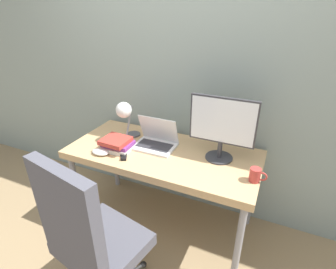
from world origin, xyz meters
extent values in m
plane|color=#937A56|center=(0.00, 0.00, 0.00)|extent=(12.00, 12.00, 0.00)
cube|color=gray|center=(0.00, 0.78, 1.30)|extent=(8.00, 0.05, 2.60)
cube|color=tan|center=(0.00, 0.36, 0.73)|extent=(1.55, 0.72, 0.06)
cylinder|color=gray|center=(-0.72, 0.06, 0.35)|extent=(0.05, 0.05, 0.70)
cylinder|color=gray|center=(0.72, 0.06, 0.35)|extent=(0.05, 0.05, 0.70)
cylinder|color=gray|center=(-0.72, 0.66, 0.35)|extent=(0.05, 0.05, 0.70)
cylinder|color=gray|center=(0.72, 0.66, 0.35)|extent=(0.05, 0.05, 0.70)
cube|color=silver|center=(-0.09, 0.39, 0.77)|extent=(0.34, 0.25, 0.02)
cube|color=#2D2D33|center=(-0.09, 0.39, 0.78)|extent=(0.29, 0.15, 0.00)
cube|color=silver|center=(-0.09, 0.47, 0.89)|extent=(0.34, 0.09, 0.23)
cube|color=navy|center=(-0.09, 0.46, 0.89)|extent=(0.31, 0.08, 0.20)
cylinder|color=#333338|center=(0.44, 0.44, 0.77)|extent=(0.21, 0.21, 0.01)
cylinder|color=#333338|center=(0.44, 0.44, 0.84)|extent=(0.04, 0.04, 0.14)
cube|color=#333338|center=(0.44, 0.44, 1.07)|extent=(0.49, 0.02, 0.36)
cube|color=silver|center=(0.44, 0.43, 1.07)|extent=(0.47, 0.00, 0.33)
cylinder|color=#4C4C51|center=(-0.37, 0.51, 0.77)|extent=(0.12, 0.12, 0.02)
cylinder|color=#99999E|center=(-0.37, 0.45, 0.91)|extent=(0.02, 0.14, 0.28)
sphere|color=white|center=(-0.37, 0.38, 1.05)|extent=(0.13, 0.13, 0.13)
sphere|color=black|center=(0.06, -0.14, 0.03)|extent=(0.05, 0.05, 0.05)
sphere|color=black|center=(-0.27, -0.18, 0.03)|extent=(0.05, 0.05, 0.05)
cylinder|color=black|center=(-0.17, -0.29, 0.03)|extent=(0.21, 0.23, 0.03)
cylinder|color=#2D2D33|center=(-0.08, -0.39, 0.23)|extent=(0.04, 0.04, 0.36)
cube|color=#4C4C56|center=(-0.08, -0.39, 0.45)|extent=(0.59, 0.55, 0.09)
cube|color=#4C4C56|center=(-0.11, -0.58, 0.81)|extent=(0.49, 0.16, 0.64)
cube|color=silver|center=(-0.35, 0.23, 0.78)|extent=(0.23, 0.20, 0.04)
cube|color=#753384|center=(-0.35, 0.24, 0.81)|extent=(0.24, 0.17, 0.03)
cube|color=#B2382D|center=(-0.36, 0.22, 0.84)|extent=(0.22, 0.20, 0.04)
cube|color=black|center=(-0.24, 0.16, 0.77)|extent=(0.10, 0.15, 0.02)
cube|color=black|center=(-0.26, 0.21, 0.77)|extent=(0.05, 0.14, 0.02)
cylinder|color=#B23833|center=(0.73, 0.25, 0.81)|extent=(0.07, 0.07, 0.10)
torus|color=#B23833|center=(0.78, 0.25, 0.81)|extent=(0.07, 0.01, 0.07)
ellipsoid|color=white|center=(-0.43, 0.11, 0.78)|extent=(0.14, 0.09, 0.04)
camera|label=1|loc=(0.80, -1.31, 1.83)|focal=28.00mm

